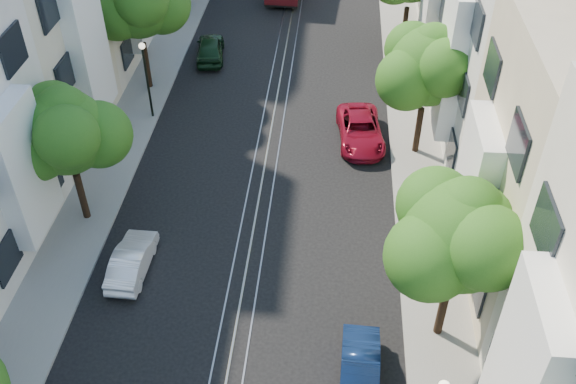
% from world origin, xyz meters
% --- Properties ---
extents(ground, '(200.00, 200.00, 0.00)m').
position_xyz_m(ground, '(0.00, 28.00, 0.00)').
color(ground, black).
rests_on(ground, ground).
extents(sidewalk_east, '(2.50, 80.00, 0.12)m').
position_xyz_m(sidewalk_east, '(7.25, 28.00, 0.06)').
color(sidewalk_east, gray).
rests_on(sidewalk_east, ground).
extents(sidewalk_west, '(2.50, 80.00, 0.12)m').
position_xyz_m(sidewalk_west, '(-7.25, 28.00, 0.06)').
color(sidewalk_west, gray).
rests_on(sidewalk_west, ground).
extents(rail_left, '(0.06, 80.00, 0.02)m').
position_xyz_m(rail_left, '(-0.55, 28.00, 0.01)').
color(rail_left, gray).
rests_on(rail_left, ground).
extents(rail_slot, '(0.06, 80.00, 0.02)m').
position_xyz_m(rail_slot, '(0.00, 28.00, 0.01)').
color(rail_slot, gray).
rests_on(rail_slot, ground).
extents(rail_right, '(0.06, 80.00, 0.02)m').
position_xyz_m(rail_right, '(0.55, 28.00, 0.01)').
color(rail_right, gray).
rests_on(rail_right, ground).
extents(lane_line, '(0.08, 80.00, 0.01)m').
position_xyz_m(lane_line, '(0.00, 28.00, 0.00)').
color(lane_line, tan).
rests_on(lane_line, ground).
extents(tree_e_b, '(4.93, 4.08, 6.68)m').
position_xyz_m(tree_e_b, '(7.26, 8.98, 4.73)').
color(tree_e_b, black).
rests_on(tree_e_b, ground).
extents(tree_e_c, '(4.84, 3.99, 6.52)m').
position_xyz_m(tree_e_c, '(7.26, 19.98, 4.60)').
color(tree_e_c, black).
rests_on(tree_e_c, ground).
extents(tree_w_b, '(4.72, 3.87, 6.27)m').
position_xyz_m(tree_w_b, '(-7.14, 13.98, 4.40)').
color(tree_w_b, black).
rests_on(tree_w_b, ground).
extents(tree_w_c, '(5.13, 4.28, 7.09)m').
position_xyz_m(tree_w_c, '(-7.14, 24.98, 5.07)').
color(tree_w_c, black).
rests_on(tree_w_c, ground).
extents(lamp_west, '(0.32, 0.32, 4.16)m').
position_xyz_m(lamp_west, '(-6.30, 22.00, 2.85)').
color(lamp_west, black).
rests_on(lamp_west, ground).
extents(parked_car_e_mid, '(1.36, 3.64, 1.19)m').
position_xyz_m(parked_car_e_mid, '(4.40, 6.69, 0.59)').
color(parked_car_e_mid, '#0D1D42').
rests_on(parked_car_e_mid, ground).
extents(parked_car_e_far, '(2.54, 4.73, 1.26)m').
position_xyz_m(parked_car_e_far, '(4.51, 20.75, 0.63)').
color(parked_car_e_far, maroon).
rests_on(parked_car_e_far, ground).
extents(parked_car_w_mid, '(1.29, 3.49, 1.14)m').
position_xyz_m(parked_car_w_mid, '(-4.40, 11.16, 0.57)').
color(parked_car_w_mid, white).
rests_on(parked_car_w_mid, ground).
extents(parked_car_w_far, '(2.09, 4.11, 1.34)m').
position_xyz_m(parked_car_w_far, '(-4.40, 28.72, 0.67)').
color(parked_car_w_far, black).
rests_on(parked_car_w_far, ground).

